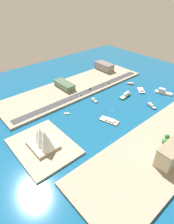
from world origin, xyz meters
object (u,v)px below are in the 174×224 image
object	(u,v)px
ferry_white_commuter	(163,92)
office_block_beige	(170,155)
terminal_long_green	(64,85)
opera_landmark	(43,139)
tugboat_red	(130,84)
carpark_squat_concrete	(104,66)
taxi_yellow_cab	(109,83)
van_white	(81,95)
sailboat_small_white	(67,114)
yacht_sleek_gray	(94,100)
catamaran_blue	(141,90)
hatchback_blue	(90,89)
ferry_green_doubledeck	(125,95)
traffic_light_waterfront	(103,85)
patrol_launch_navy	(151,106)
barge_flat_brown	(109,120)

from	to	relation	value
ferry_white_commuter	office_block_beige	xyz separation A→B (m)	(-74.53, 119.50, 9.66)
terminal_long_green	opera_landmark	distance (m)	129.23
tugboat_red	carpark_squat_concrete	world-z (taller)	carpark_squat_concrete
taxi_yellow_cab	van_white	xyz separation A→B (m)	(-0.71, 59.99, 0.04)
sailboat_small_white	van_white	size ratio (longest dim) A/B	2.44
yacht_sleek_gray	catamaran_blue	world-z (taller)	yacht_sleek_gray
sailboat_small_white	van_white	distance (m)	46.48
taxi_yellow_cab	hatchback_blue	world-z (taller)	hatchback_blue
sailboat_small_white	office_block_beige	bearing A→B (deg)	-170.15
ferry_green_doubledeck	van_white	world-z (taller)	ferry_green_doubledeck
office_block_beige	traffic_light_waterfront	world-z (taller)	office_block_beige
ferry_green_doubledeck	taxi_yellow_cab	distance (m)	43.85
patrol_launch_navy	ferry_green_doubledeck	world-z (taller)	ferry_green_doubledeck
sailboat_small_white	hatchback_blue	size ratio (longest dim) A/B	2.35
ferry_green_doubledeck	opera_landmark	xyz separation A→B (m)	(-13.56, 143.65, 9.87)
patrol_launch_navy	ferry_green_doubledeck	distance (m)	40.65
catamaran_blue	traffic_light_waterfront	xyz separation A→B (m)	(42.76, 39.48, 5.59)
sailboat_small_white	van_white	xyz separation A→B (m)	(21.78, -40.97, 2.58)
barge_flat_brown	office_block_beige	bearing A→B (deg)	174.19
barge_flat_brown	tugboat_red	world-z (taller)	tugboat_red
sailboat_small_white	terminal_long_green	bearing A→B (deg)	-33.22
opera_landmark	carpark_squat_concrete	bearing A→B (deg)	-61.46
yacht_sleek_gray	barge_flat_brown	distance (m)	49.45
carpark_squat_concrete	taxi_yellow_cab	xyz separation A→B (m)	(-46.69, 35.85, -5.56)
office_block_beige	hatchback_blue	size ratio (longest dim) A/B	5.60
carpark_squat_concrete	office_block_beige	bearing A→B (deg)	149.47
sailboat_small_white	opera_landmark	world-z (taller)	opera_landmark
sailboat_small_white	ferry_green_doubledeck	xyz separation A→B (m)	(-20.22, -91.13, 1.17)
catamaran_blue	traffic_light_waterfront	size ratio (longest dim) A/B	3.10
catamaran_blue	carpark_squat_concrete	bearing A→B (deg)	-8.43
catamaran_blue	ferry_green_doubledeck	distance (m)	32.08
carpark_squat_concrete	terminal_long_green	bearing A→B (deg)	96.35
tugboat_red	carpark_squat_concrete	distance (m)	69.84
taxi_yellow_cab	terminal_long_green	bearing A→B (deg)	60.39
tugboat_red	patrol_launch_navy	distance (m)	68.94
tugboat_red	sailboat_small_white	size ratio (longest dim) A/B	1.03
van_white	ferry_white_commuter	bearing A→B (deg)	-126.04
tugboat_red	patrol_launch_navy	world-z (taller)	patrol_launch_navy
taxi_yellow_cab	hatchback_blue	bearing A→B (deg)	82.35
barge_flat_brown	sailboat_small_white	distance (m)	54.79
catamaran_blue	opera_landmark	world-z (taller)	opera_landmark
patrol_launch_navy	van_white	size ratio (longest dim) A/B	3.53
taxi_yellow_cab	carpark_squat_concrete	bearing A→B (deg)	-37.51
traffic_light_waterfront	sailboat_small_white	bearing A→B (deg)	102.09
patrol_launch_navy	opera_landmark	xyz separation A→B (m)	(26.76, 148.79, 10.47)
yacht_sleek_gray	hatchback_blue	bearing A→B (deg)	-31.18
ferry_white_commuter	traffic_light_waterfront	bearing A→B (deg)	39.99
catamaran_blue	ferry_green_doubledeck	bearing A→B (deg)	81.60
barge_flat_brown	taxi_yellow_cab	bearing A→B (deg)	-46.08
taxi_yellow_cab	opera_landmark	distance (m)	163.70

